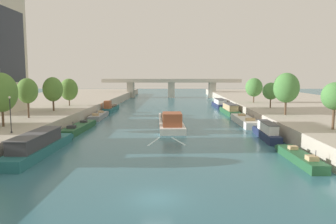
{
  "coord_description": "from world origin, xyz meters",
  "views": [
    {
      "loc": [
        1.4,
        -24.61,
        9.84
      ],
      "look_at": [
        0.0,
        43.56,
        1.87
      ],
      "focal_mm": 34.38,
      "sensor_mm": 36.0,
      "label": 1
    }
  ],
  "objects_px": {
    "moored_boat_right_upstream": "(267,132)",
    "tree_right_past_mid": "(271,91)",
    "moored_boat_right_lone": "(230,110)",
    "moored_boat_left_far": "(99,116)",
    "tree_right_second": "(286,88)",
    "tree_left_third": "(1,92)",
    "moored_boat_left_downstream": "(79,128)",
    "moored_boat_right_near": "(300,157)",
    "tree_right_distant": "(254,87)",
    "moored_boat_left_lone": "(111,108)",
    "tree_left_far": "(27,91)",
    "tree_left_second": "(53,89)",
    "tree_right_nearest": "(335,96)",
    "moored_boat_right_gap_after": "(245,121)",
    "moored_boat_left_gap_after": "(39,145)",
    "lamppost_left_bank": "(10,113)",
    "tree_left_nearest": "(69,89)",
    "bridge_far": "(171,86)",
    "moored_boat_right_far": "(220,104)",
    "barge_midriver": "(171,121)"
  },
  "relations": [
    {
      "from": "moored_boat_left_gap_after",
      "to": "bridge_far",
      "type": "bearing_deg",
      "value": 81.18
    },
    {
      "from": "moored_boat_right_upstream",
      "to": "tree_right_past_mid",
      "type": "xyz_separation_m",
      "value": [
        7.05,
        22.27,
        5.1
      ]
    },
    {
      "from": "lamppost_left_bank",
      "to": "tree_left_nearest",
      "type": "bearing_deg",
      "value": 96.95
    },
    {
      "from": "tree_left_nearest",
      "to": "tree_right_nearest",
      "type": "distance_m",
      "value": 56.29
    },
    {
      "from": "tree_right_nearest",
      "to": "moored_boat_left_gap_after",
      "type": "bearing_deg",
      "value": -173.26
    },
    {
      "from": "moored_boat_left_lone",
      "to": "tree_right_past_mid",
      "type": "xyz_separation_m",
      "value": [
        38.38,
        -14.26,
        5.28
      ]
    },
    {
      "from": "tree_right_nearest",
      "to": "tree_left_second",
      "type": "bearing_deg",
      "value": 155.13
    },
    {
      "from": "moored_boat_left_downstream",
      "to": "moored_boat_right_gap_after",
      "type": "bearing_deg",
      "value": 15.4
    },
    {
      "from": "tree_left_nearest",
      "to": "tree_right_distant",
      "type": "height_order",
      "value": "tree_right_distant"
    },
    {
      "from": "moored_boat_right_far",
      "to": "lamppost_left_bank",
      "type": "xyz_separation_m",
      "value": [
        -34.25,
        -58.19,
        4.01
      ]
    },
    {
      "from": "tree_right_second",
      "to": "tree_right_distant",
      "type": "height_order",
      "value": "tree_right_second"
    },
    {
      "from": "moored_boat_right_near",
      "to": "moored_boat_right_lone",
      "type": "distance_m",
      "value": 44.48
    },
    {
      "from": "moored_boat_left_far",
      "to": "tree_left_third",
      "type": "distance_m",
      "value": 28.86
    },
    {
      "from": "tree_left_second",
      "to": "bridge_far",
      "type": "height_order",
      "value": "tree_left_second"
    },
    {
      "from": "tree_right_nearest",
      "to": "lamppost_left_bank",
      "type": "height_order",
      "value": "tree_right_nearest"
    },
    {
      "from": "moored_boat_right_upstream",
      "to": "tree_right_second",
      "type": "height_order",
      "value": "tree_right_second"
    },
    {
      "from": "moored_boat_right_lone",
      "to": "moored_boat_left_far",
      "type": "bearing_deg",
      "value": -164.33
    },
    {
      "from": "tree_left_third",
      "to": "bridge_far",
      "type": "bearing_deg",
      "value": 76.17
    },
    {
      "from": "moored_boat_right_lone",
      "to": "tree_right_second",
      "type": "bearing_deg",
      "value": -73.45
    },
    {
      "from": "moored_boat_left_lone",
      "to": "moored_boat_right_upstream",
      "type": "relative_size",
      "value": 1.05
    },
    {
      "from": "moored_boat_right_gap_after",
      "to": "tree_right_distant",
      "type": "xyz_separation_m",
      "value": [
        6.7,
        20.71,
        5.83
      ]
    },
    {
      "from": "moored_boat_left_gap_after",
      "to": "moored_boat_right_upstream",
      "type": "height_order",
      "value": "moored_boat_left_gap_after"
    },
    {
      "from": "moored_boat_right_far",
      "to": "tree_left_third",
      "type": "bearing_deg",
      "value": -125.51
    },
    {
      "from": "moored_boat_left_downstream",
      "to": "tree_right_distant",
      "type": "xyz_separation_m",
      "value": [
        37.54,
        29.21,
        5.93
      ]
    },
    {
      "from": "tree_left_nearest",
      "to": "bridge_far",
      "type": "height_order",
      "value": "tree_left_nearest"
    },
    {
      "from": "moored_boat_right_lone",
      "to": "tree_right_nearest",
      "type": "xyz_separation_m",
      "value": [
        7.42,
        -37.3,
        5.87
      ]
    },
    {
      "from": "moored_boat_left_gap_after",
      "to": "lamppost_left_bank",
      "type": "distance_m",
      "value": 5.51
    },
    {
      "from": "moored_boat_left_far",
      "to": "tree_right_past_mid",
      "type": "height_order",
      "value": "tree_right_past_mid"
    },
    {
      "from": "moored_boat_right_lone",
      "to": "tree_left_far",
      "type": "xyz_separation_m",
      "value": [
        -38.61,
        -26.59,
        5.99
      ]
    },
    {
      "from": "tree_left_third",
      "to": "moored_boat_left_far",
      "type": "bearing_deg",
      "value": 75.2
    },
    {
      "from": "moored_boat_left_far",
      "to": "tree_right_distant",
      "type": "relative_size",
      "value": 1.91
    },
    {
      "from": "moored_boat_right_upstream",
      "to": "tree_left_second",
      "type": "distance_m",
      "value": 41.89
    },
    {
      "from": "moored_boat_right_near",
      "to": "moored_boat_right_upstream",
      "type": "distance_m",
      "value": 13.22
    },
    {
      "from": "moored_boat_left_downstream",
      "to": "moored_boat_right_near",
      "type": "relative_size",
      "value": 1.28
    },
    {
      "from": "moored_boat_left_gap_after",
      "to": "tree_left_far",
      "type": "xyz_separation_m",
      "value": [
        -8.07,
        15.2,
        5.91
      ]
    },
    {
      "from": "tree_left_third",
      "to": "tree_right_second",
      "type": "bearing_deg",
      "value": 17.7
    },
    {
      "from": "moored_boat_left_downstream",
      "to": "tree_left_third",
      "type": "height_order",
      "value": "tree_left_third"
    },
    {
      "from": "tree_right_past_mid",
      "to": "tree_right_distant",
      "type": "xyz_separation_m",
      "value": [
        -0.44,
        13.38,
        0.3
      ]
    },
    {
      "from": "tree_right_nearest",
      "to": "bridge_far",
      "type": "distance_m",
      "value": 97.04
    },
    {
      "from": "barge_midriver",
      "to": "moored_boat_right_upstream",
      "type": "distance_m",
      "value": 19.01
    },
    {
      "from": "moored_boat_left_far",
      "to": "moored_boat_left_lone",
      "type": "height_order",
      "value": "moored_boat_left_lone"
    },
    {
      "from": "tree_right_second",
      "to": "bridge_far",
      "type": "distance_m",
      "value": 81.59
    },
    {
      "from": "tree_right_past_mid",
      "to": "moored_boat_right_lone",
      "type": "bearing_deg",
      "value": 129.47
    },
    {
      "from": "moored_boat_left_lone",
      "to": "tree_left_second",
      "type": "distance_m",
      "value": 23.37
    },
    {
      "from": "moored_boat_left_lone",
      "to": "tree_left_third",
      "type": "relative_size",
      "value": 1.6
    },
    {
      "from": "moored_boat_left_downstream",
      "to": "moored_boat_left_gap_after",
      "type": "bearing_deg",
      "value": -89.92
    },
    {
      "from": "moored_boat_right_near",
      "to": "moored_boat_right_gap_after",
      "type": "xyz_separation_m",
      "value": [
        -0.08,
        28.14,
        0.13
      ]
    },
    {
      "from": "moored_boat_left_far",
      "to": "tree_right_nearest",
      "type": "relative_size",
      "value": 1.94
    },
    {
      "from": "tree_right_second",
      "to": "tree_right_past_mid",
      "type": "bearing_deg",
      "value": 85.48
    },
    {
      "from": "moored_boat_left_downstream",
      "to": "tree_right_nearest",
      "type": "xyz_separation_m",
      "value": [
        37.98,
        -12.48,
        6.41
      ]
    }
  ]
}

